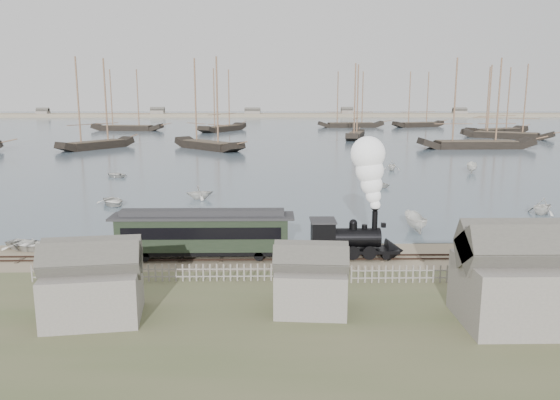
{
  "coord_description": "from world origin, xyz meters",
  "views": [
    {
      "loc": [
        -0.23,
        -41.48,
        12.26
      ],
      "look_at": [
        0.5,
        3.14,
        3.5
      ],
      "focal_mm": 35.0,
      "sensor_mm": 36.0,
      "label": 1
    }
  ],
  "objects": [
    {
      "name": "rowboat_3",
      "position": [
        13.64,
        29.37,
        0.48
      ],
      "size": [
        4.86,
        4.96,
        0.84
      ],
      "primitive_type": "imported",
      "rotation": [
        0.0,
        0.0,
        0.84
      ],
      "color": "silver",
      "rests_on": "harbor_water"
    },
    {
      "name": "locomotive",
      "position": [
        6.79,
        -2.0,
        4.08
      ],
      "size": [
        7.08,
        2.64,
        8.82
      ],
      "color": "black",
      "rests_on": "ground"
    },
    {
      "name": "schooner_8",
      "position": [
        28.63,
        156.91,
        10.06
      ],
      "size": [
        23.85,
        7.01,
        20.0
      ],
      "primitive_type": null,
      "rotation": [
        0.0,
        0.0,
        0.07
      ],
      "color": "black",
      "rests_on": "harbor_water"
    },
    {
      "name": "picket_fence_east",
      "position": [
        12.5,
        -7.5,
        0.0
      ],
      "size": [
        15.0,
        0.1,
        1.2
      ],
      "primitive_type": null,
      "color": "slate",
      "rests_on": "ground"
    },
    {
      "name": "schooner_7",
      "position": [
        -15.93,
        137.83,
        10.06
      ],
      "size": [
        15.27,
        22.53,
        20.0
      ],
      "primitive_type": null,
      "rotation": [
        0.0,
        0.0,
        1.08
      ],
      "color": "black",
      "rests_on": "harbor_water"
    },
    {
      "name": "schooner_6",
      "position": [
        -47.86,
        141.06,
        10.06
      ],
      "size": [
        24.11,
        8.58,
        20.0
      ],
      "primitive_type": null,
      "rotation": [
        0.0,
        0.0,
        -0.14
      ],
      "color": "black",
      "rests_on": "harbor_water"
    },
    {
      "name": "shed_right",
      "position": [
        13.0,
        -14.0,
        0.0
      ],
      "size": [
        6.0,
        5.0,
        5.1
      ],
      "primitive_type": null,
      "color": "slate",
      "rests_on": "ground"
    },
    {
      "name": "picket_fence_west",
      "position": [
        -6.5,
        -7.0,
        0.0
      ],
      "size": [
        19.0,
        0.1,
        1.2
      ],
      "primitive_type": null,
      "color": "slate",
      "rests_on": "ground"
    },
    {
      "name": "rowboat_5",
      "position": [
        31.09,
        42.49,
        0.83
      ],
      "size": [
        4.27,
        2.76,
        1.54
      ],
      "primitive_type": "imported",
      "rotation": [
        0.0,
        0.0,
        2.8
      ],
      "color": "silver",
      "rests_on": "harbor_water"
    },
    {
      "name": "ground",
      "position": [
        0.0,
        0.0,
        0.0
      ],
      "size": [
        600.0,
        600.0,
        0.0
      ],
      "primitive_type": "plane",
      "color": "gray",
      "rests_on": "ground"
    },
    {
      "name": "schooner_3",
      "position": [
        22.62,
        106.35,
        10.06
      ],
      "size": [
        8.33,
        17.71,
        20.0
      ],
      "primitive_type": null,
      "rotation": [
        0.0,
        0.0,
        1.31
      ],
      "color": "black",
      "rests_on": "harbor_water"
    },
    {
      "name": "rowboat_7",
      "position": [
        19.15,
        45.02,
        0.86
      ],
      "size": [
        3.56,
        3.24,
        1.61
      ],
      "primitive_type": "imported",
      "rotation": [
        0.0,
        0.0,
        6.06
      ],
      "color": "silver",
      "rests_on": "harbor_water"
    },
    {
      "name": "shed_left",
      "position": [
        -10.0,
        -13.0,
        0.0
      ],
      "size": [
        5.0,
        4.0,
        4.1
      ],
      "primitive_type": null,
      "color": "slate",
      "rests_on": "ground"
    },
    {
      "name": "rowboat_2",
      "position": [
        12.75,
        6.2,
        0.82
      ],
      "size": [
        4.03,
        1.7,
        1.53
      ],
      "primitive_type": "imported",
      "rotation": [
        0.0,
        0.0,
        3.19
      ],
      "color": "silver",
      "rests_on": "harbor_water"
    },
    {
      "name": "schooner_4",
      "position": [
        45.8,
        80.25,
        10.06
      ],
      "size": [
        25.79,
        6.75,
        20.0
      ],
      "primitive_type": null,
      "rotation": [
        0.0,
        0.0,
        0.03
      ],
      "color": "black",
      "rests_on": "harbor_water"
    },
    {
      "name": "rowboat_0",
      "position": [
        -17.79,
        18.02,
        0.49
      ],
      "size": [
        5.06,
        4.65,
        0.85
      ],
      "primitive_type": "imported",
      "rotation": [
        0.0,
        0.0,
        0.54
      ],
      "color": "silver",
      "rests_on": "harbor_water"
    },
    {
      "name": "rowboat_1",
      "position": [
        -8.62,
        21.34,
        0.88
      ],
      "size": [
        3.3,
        3.62,
        1.63
      ],
      "primitive_type": "imported",
      "rotation": [
        0.0,
        0.0,
        1.8
      ],
      "color": "silver",
      "rests_on": "harbor_water"
    },
    {
      "name": "harbor_water",
      "position": [
        0.0,
        170.0,
        0.03
      ],
      "size": [
        600.0,
        336.0,
        0.06
      ],
      "primitive_type": "cube",
      "color": "#445362",
      "rests_on": "ground"
    },
    {
      "name": "schooner_9",
      "position": [
        53.66,
        158.67,
        10.06
      ],
      "size": [
        20.44,
        10.94,
        20.0
      ],
      "primitive_type": null,
      "rotation": [
        0.0,
        0.0,
        0.33
      ],
      "color": "black",
      "rests_on": "harbor_water"
    },
    {
      "name": "rail_track",
      "position": [
        0.0,
        -2.0,
        0.04
      ],
      "size": [
        120.0,
        1.8,
        0.16
      ],
      "color": "#31221B",
      "rests_on": "ground"
    },
    {
      "name": "schooner_1",
      "position": [
        -39.19,
        80.73,
        10.06
      ],
      "size": [
        14.18,
        17.99,
        20.0
      ],
      "primitive_type": null,
      "rotation": [
        0.0,
        0.0,
        0.97
      ],
      "color": "black",
      "rests_on": "harbor_water"
    },
    {
      "name": "schooner_2",
      "position": [
        -14.14,
        79.36,
        10.06
      ],
      "size": [
        17.68,
        18.74,
        20.0
      ],
      "primitive_type": null,
      "rotation": [
        0.0,
        0.0,
        -0.83
      ],
      "color": "black",
      "rests_on": "harbor_water"
    },
    {
      "name": "rowboat_6",
      "position": [
        -23.31,
        38.85,
        0.42
      ],
      "size": [
        3.98,
        4.26,
        0.72
      ],
      "primitive_type": "imported",
      "rotation": [
        0.0,
        0.0,
        4.13
      ],
      "color": "silver",
      "rests_on": "harbor_water"
    },
    {
      "name": "far_spit",
      "position": [
        0.0,
        250.0,
        0.0
      ],
      "size": [
        500.0,
        20.0,
        1.8
      ],
      "primitive_type": "cube",
      "color": "tan",
      "rests_on": "ground"
    },
    {
      "name": "shed_mid",
      "position": [
        2.0,
        -12.0,
        0.0
      ],
      "size": [
        4.0,
        3.5,
        3.6
      ],
      "primitive_type": null,
      "color": "slate",
      "rests_on": "ground"
    },
    {
      "name": "schooner_5",
      "position": [
        64.24,
        107.48,
        10.06
      ],
      "size": [
        22.75,
        17.89,
        20.0
      ],
      "primitive_type": null,
      "rotation": [
        0.0,
        0.0,
        -0.6
      ],
      "color": "black",
      "rests_on": "harbor_water"
    },
    {
      "name": "schooner_10",
      "position": [
        67.99,
        122.83,
        10.06
      ],
      "size": [
        22.41,
        14.62,
        20.0
      ],
      "primitive_type": null,
      "rotation": [
        0.0,
        0.0,
        0.46
      ],
      "color": "black",
      "rests_on": "harbor_water"
    },
    {
      "name": "beached_dinghy",
      "position": [
        -19.65,
        0.8,
        0.42
      ],
      "size": [
        4.33,
        4.87,
        0.83
      ],
      "primitive_type": "imported",
      "rotation": [
        0.0,
        0.0,
        1.12
      ],
      "color": "silver",
      "rests_on": "ground"
    },
    {
      "name": "passenger_coach",
      "position": [
        -5.33,
        -2.0,
        2.08
      ],
      "size": [
        13.54,
        2.61,
        3.29
      ],
      "color": "black",
      "rests_on": "ground"
    },
    {
      "name": "rowboat_4",
      "position": [
        27.5,
        12.64,
        0.91
      ],
      "size": [
        4.13,
        4.25,
        1.71
      ],
      "primitive_type": "imported",
      "rotation": [
        0.0,
        0.0,
        5.31
      ],
      "color": "silver",
      "rests_on": "harbor_water"
    }
  ]
}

